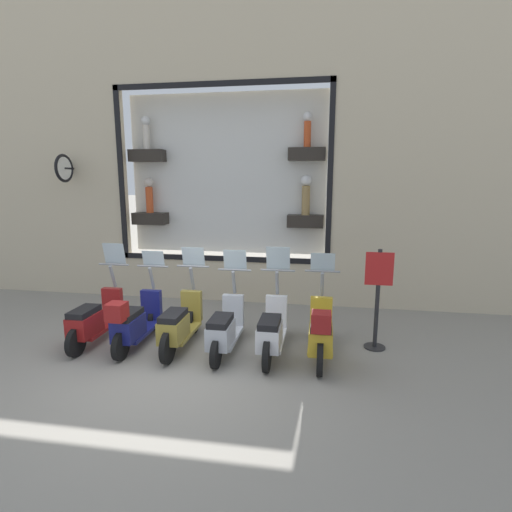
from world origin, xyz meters
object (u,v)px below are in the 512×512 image
(scooter_yellow_0, at_px, (321,332))
(scooter_olive_3, at_px, (180,324))
(scooter_white_1, at_px, (272,330))
(shop_sign_post, at_px, (378,296))
(scooter_navy_4, at_px, (134,322))
(scooter_red_5, at_px, (94,320))
(scooter_silver_2, at_px, (225,328))

(scooter_yellow_0, relative_size, scooter_olive_3, 1.00)
(scooter_white_1, height_order, shop_sign_post, shop_sign_post)
(scooter_olive_3, bearing_deg, scooter_yellow_0, -91.50)
(scooter_white_1, xyz_separation_m, scooter_olive_3, (0.00, 1.56, 0.01))
(scooter_navy_4, height_order, scooter_red_5, scooter_red_5)
(scooter_silver_2, bearing_deg, shop_sign_post, -76.78)
(scooter_olive_3, bearing_deg, scooter_silver_2, -90.50)
(scooter_red_5, bearing_deg, scooter_yellow_0, -90.86)
(scooter_white_1, bearing_deg, shop_sign_post, -71.25)
(scooter_white_1, xyz_separation_m, shop_sign_post, (0.58, -1.70, 0.50))
(scooter_olive_3, xyz_separation_m, scooter_red_5, (-0.00, 1.56, -0.01))
(scooter_yellow_0, height_order, scooter_silver_2, scooter_silver_2)
(scooter_yellow_0, height_order, scooter_navy_4, scooter_yellow_0)
(scooter_silver_2, height_order, scooter_olive_3, scooter_olive_3)
(scooter_yellow_0, xyz_separation_m, scooter_silver_2, (0.05, 1.56, -0.06))
(scooter_yellow_0, bearing_deg, scooter_white_1, 85.58)
(scooter_navy_4, xyz_separation_m, scooter_red_5, (0.07, 0.78, -0.03))
(shop_sign_post, bearing_deg, scooter_yellow_0, 124.77)
(scooter_olive_3, bearing_deg, scooter_red_5, 90.10)
(scooter_red_5, bearing_deg, scooter_navy_4, -94.99)
(scooter_white_1, relative_size, scooter_olive_3, 1.00)
(scooter_white_1, bearing_deg, scooter_navy_4, 91.71)
(scooter_olive_3, distance_m, shop_sign_post, 3.35)
(scooter_silver_2, relative_size, scooter_olive_3, 0.99)
(scooter_olive_3, xyz_separation_m, scooter_navy_4, (-0.07, 0.78, 0.02))
(scooter_olive_3, relative_size, shop_sign_post, 1.05)
(scooter_yellow_0, xyz_separation_m, scooter_white_1, (0.06, 0.78, -0.05))
(scooter_navy_4, bearing_deg, scooter_white_1, -88.29)
(scooter_yellow_0, xyz_separation_m, scooter_olive_3, (0.06, 2.35, -0.04))
(scooter_yellow_0, xyz_separation_m, scooter_navy_4, (-0.01, 3.13, -0.02))
(scooter_olive_3, relative_size, scooter_red_5, 1.01)
(scooter_olive_3, bearing_deg, scooter_white_1, -90.04)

